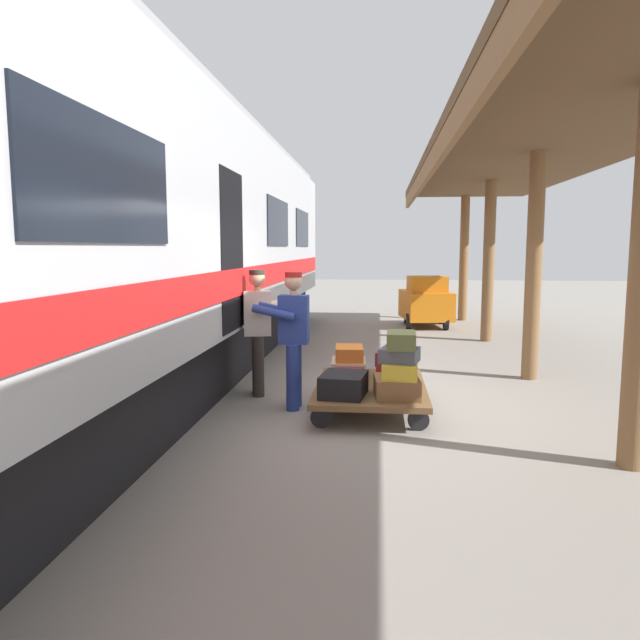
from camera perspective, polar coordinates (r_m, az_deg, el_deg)
ground_plane at (r=7.58m, az=6.26°, el=-8.33°), size 60.00×60.00×0.00m
platform_canopy at (r=7.76m, az=23.44°, el=16.02°), size 3.20×19.32×3.56m
train_car at (r=8.03m, az=-18.97°, el=7.07°), size 3.03×19.41×4.00m
luggage_cart at (r=7.38m, az=4.91°, el=-6.62°), size 1.34×2.00×0.31m
suitcase_brown_leather at (r=6.81m, az=7.41°, el=-6.44°), size 0.53×0.59×0.23m
suitcase_black_hardshell at (r=6.81m, az=2.29°, el=-6.26°), size 0.56×0.67×0.26m
suitcase_red_plastic at (r=7.34m, az=7.29°, el=-5.29°), size 0.48×0.48×0.27m
suitcase_cream_canvas at (r=7.89m, az=2.77°, el=-4.60°), size 0.47×0.62×0.21m
suitcase_maroon_trunk at (r=7.36m, az=2.55°, el=-5.58°), size 0.42×0.60×0.18m
suitcase_navy_fabric at (r=7.88m, az=7.18°, el=-4.51°), size 0.48×0.61×0.25m
suitcase_orange_carryall at (r=7.85m, az=2.84°, el=-3.22°), size 0.39×0.55×0.18m
suitcase_yellow_case at (r=6.75m, az=7.73°, el=-4.82°), size 0.42×0.51×0.17m
suitcase_slate_roller at (r=6.75m, az=7.69°, el=-3.37°), size 0.49×0.47×0.16m
suitcase_burgundy_valise at (r=7.27m, az=7.13°, el=-3.65°), size 0.46×0.46×0.17m
suitcase_olive_duffel at (r=6.71m, az=7.84°, el=-1.94°), size 0.33×0.49×0.18m
porter_in_overalls at (r=7.29m, az=-2.70°, el=-1.47°), size 0.67×0.43×1.70m
porter_by_door at (r=8.02m, az=-5.91°, el=-0.73°), size 0.72×0.53×1.70m
baggage_tug at (r=15.17m, az=10.19°, el=1.70°), size 1.33×1.84×1.30m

